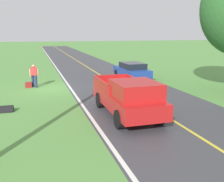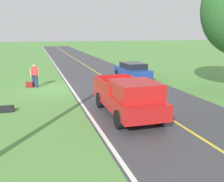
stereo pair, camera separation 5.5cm
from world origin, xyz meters
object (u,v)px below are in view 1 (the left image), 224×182
(pickup_truck_passing, at_px, (129,96))
(sedan_near_oncoming, at_px, (132,70))
(hitchhiker_walking, at_px, (34,74))
(suitcase_carried, at_px, (29,85))

(pickup_truck_passing, distance_m, sedan_near_oncoming, 10.28)
(hitchhiker_walking, relative_size, pickup_truck_passing, 0.32)
(suitcase_carried, height_order, sedan_near_oncoming, sedan_near_oncoming)
(suitcase_carried, distance_m, sedan_near_oncoming, 8.49)
(hitchhiker_walking, xyz_separation_m, pickup_truck_passing, (-4.16, 8.36, -0.01))
(hitchhiker_walking, bearing_deg, suitcase_carried, 8.05)
(suitcase_carried, bearing_deg, sedan_near_oncoming, 101.31)
(hitchhiker_walking, relative_size, suitcase_carried, 3.80)
(suitcase_carried, relative_size, pickup_truck_passing, 0.09)
(sedan_near_oncoming, bearing_deg, suitcase_carried, 8.51)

